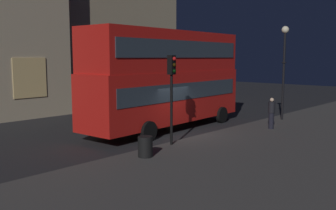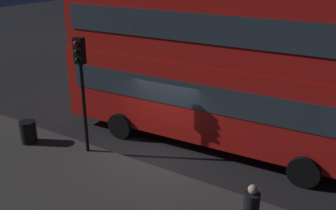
{
  "view_description": "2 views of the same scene",
  "coord_description": "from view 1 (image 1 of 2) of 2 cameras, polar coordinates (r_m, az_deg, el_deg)",
  "views": [
    {
      "loc": [
        -14.79,
        -12.62,
        4.06
      ],
      "look_at": [
        -0.36,
        0.45,
        1.61
      ],
      "focal_mm": 40.8,
      "sensor_mm": 36.0,
      "label": 1
    },
    {
      "loc": [
        6.76,
        -10.07,
        6.62
      ],
      "look_at": [
        -0.26,
        0.97,
        1.48
      ],
      "focal_mm": 41.3,
      "sensor_mm": 36.0,
      "label": 2
    }
  ],
  "objects": [
    {
      "name": "traffic_light_near_kerb",
      "position": [
        16.96,
        0.57,
        3.63
      ],
      "size": [
        0.35,
        0.38,
        4.02
      ],
      "rotation": [
        0.0,
        0.0,
        0.12
      ],
      "color": "black",
      "rests_on": "sidewalk_slab"
    },
    {
      "name": "sidewalk_slab",
      "position": [
        16.92,
        15.92,
        -6.79
      ],
      "size": [
        44.0,
        8.95,
        0.12
      ],
      "primitive_type": "cube",
      "color": "#423F3D",
      "rests_on": "ground"
    },
    {
      "name": "ground_plane",
      "position": [
        19.86,
        1.66,
        -4.63
      ],
      "size": [
        80.0,
        80.0,
        0.0
      ],
      "primitive_type": "plane",
      "color": "#232326"
    },
    {
      "name": "street_lamp",
      "position": [
        24.97,
        16.98,
        7.01
      ],
      "size": [
        0.44,
        0.44,
        5.84
      ],
      "color": "black",
      "rests_on": "sidewalk_slab"
    },
    {
      "name": "litter_bin",
      "position": [
        15.24,
        -3.41,
        -6.23
      ],
      "size": [
        0.58,
        0.58,
        0.83
      ],
      "primitive_type": "cylinder",
      "color": "black",
      "rests_on": "sidewalk_slab"
    },
    {
      "name": "double_decker_bus",
      "position": [
        21.37,
        -0.16,
        4.46
      ],
      "size": [
        11.26,
        3.33,
        5.48
      ],
      "rotation": [
        0.0,
        0.0,
        0.05
      ],
      "color": "red",
      "rests_on": "ground"
    },
    {
      "name": "pedestrian",
      "position": [
        21.76,
        15.2,
        -1.16
      ],
      "size": [
        0.37,
        0.37,
        1.72
      ],
      "rotation": [
        0.0,
        0.0,
        5.93
      ],
      "color": "black",
      "rests_on": "sidewalk_slab"
    },
    {
      "name": "building_plain_facade",
      "position": [
        36.82,
        -10.27,
        13.98
      ],
      "size": [
        12.12,
        8.62,
        16.99
      ],
      "color": "tan",
      "rests_on": "ground"
    }
  ]
}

